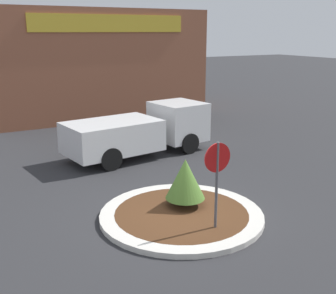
% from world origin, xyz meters
% --- Properties ---
extents(ground_plane, '(120.00, 120.00, 0.00)m').
position_xyz_m(ground_plane, '(0.00, 0.00, 0.00)').
color(ground_plane, '#2D2D30').
extents(traffic_island, '(4.41, 4.41, 0.15)m').
position_xyz_m(traffic_island, '(0.00, 0.00, 0.07)').
color(traffic_island, beige).
rests_on(traffic_island, ground_plane).
extents(stop_sign, '(0.73, 0.07, 2.34)m').
position_xyz_m(stop_sign, '(0.30, -1.16, 1.63)').
color(stop_sign, '#4C4C51').
rests_on(stop_sign, ground_plane).
extents(island_shrub, '(1.10, 1.10, 1.35)m').
position_xyz_m(island_shrub, '(0.33, 0.37, 0.94)').
color(island_shrub, brown).
rests_on(island_shrub, traffic_island).
extents(utility_truck, '(6.13, 2.86, 1.97)m').
position_xyz_m(utility_truck, '(1.61, 5.91, 1.03)').
color(utility_truck, silver).
rests_on(utility_truck, ground_plane).
extents(storefront_building, '(12.28, 6.07, 6.07)m').
position_xyz_m(storefront_building, '(3.12, 15.69, 3.04)').
color(storefront_building, '#93563D').
rests_on(storefront_building, ground_plane).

